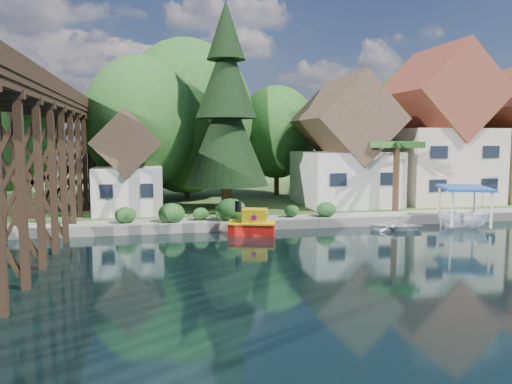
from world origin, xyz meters
TOP-DOWN VIEW (x-y plane):
  - ground at (0.00, 0.00)m, footprint 140.00×140.00m
  - bank at (0.00, 34.00)m, footprint 140.00×52.00m
  - seawall at (4.00, 8.00)m, footprint 60.00×0.40m
  - promenade at (6.00, 9.30)m, footprint 50.00×2.60m
  - trestle_bridge at (-16.00, 5.17)m, footprint 4.12×44.18m
  - house_left at (7.00, 16.00)m, footprint 7.64×8.64m
  - house_center at (16.00, 16.50)m, footprint 8.65×9.18m
  - shed at (-11.00, 14.50)m, footprint 5.09×5.40m
  - bg_trees at (1.00, 21.25)m, footprint 49.90×13.30m
  - shrubs at (-4.60, 9.26)m, footprint 15.76×2.47m
  - conifer at (-3.45, 14.45)m, footprint 6.56×6.56m
  - palm_tree at (9.31, 11.08)m, footprint 4.51×4.51m
  - tugboat at (-2.97, 6.54)m, footprint 3.36×2.42m
  - boat_white_a at (6.88, 6.12)m, footprint 4.10×3.59m
  - boat_canopy at (11.91, 6.18)m, footprint 4.32×5.14m

SIDE VIEW (x-z plane):
  - ground at x=0.00m, z-range 0.00..0.00m
  - bank at x=0.00m, z-range 0.00..0.50m
  - seawall at x=4.00m, z-range 0.00..0.62m
  - boat_white_a at x=6.88m, z-range 0.00..0.71m
  - promenade at x=6.00m, z-range 0.50..0.56m
  - tugboat at x=-2.97m, z-range -0.44..1.75m
  - boat_canopy at x=11.91m, z-range -0.20..2.62m
  - shrubs at x=-4.60m, z-range 0.38..2.08m
  - shed at x=-11.00m, z-range -0.10..7.75m
  - house_left at x=7.00m, z-range -0.37..10.65m
  - trestle_bridge at x=-16.00m, z-range 0.70..10.00m
  - palm_tree at x=9.31m, z-range 2.64..8.37m
  - house_center at x=16.00m, z-range -0.53..13.36m
  - bg_trees at x=1.00m, z-range 2.00..12.57m
  - conifer at x=-3.45m, z-range 0.20..16.35m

